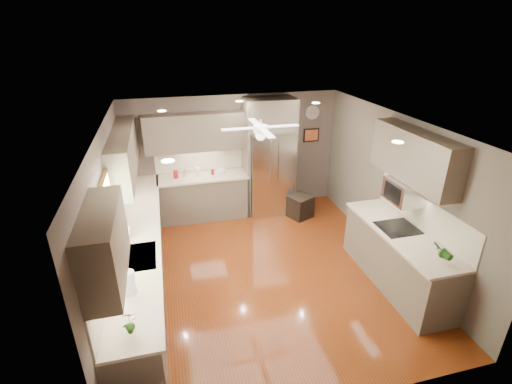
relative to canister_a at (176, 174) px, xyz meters
name	(u,v)px	position (x,y,z in m)	size (l,w,h in m)	color
floor	(265,271)	(1.25, -2.21, -1.02)	(5.00, 5.00, 0.00)	#4C240A
ceiling	(266,124)	(1.25, -2.21, 1.48)	(5.00, 5.00, 0.00)	white
wall_back	(234,154)	(1.25, 0.29, 0.23)	(4.50, 4.50, 0.00)	brown
wall_front	(337,317)	(1.25, -4.71, 0.23)	(4.50, 4.50, 0.00)	brown
wall_left	(112,222)	(-1.00, -2.21, 0.23)	(5.00, 5.00, 0.00)	brown
wall_right	(394,189)	(3.50, -2.21, 0.23)	(5.00, 5.00, 0.00)	brown
canister_a	(176,174)	(0.00, 0.00, 0.00)	(0.10, 0.10, 0.16)	maroon
canister_b	(186,173)	(0.20, 0.05, -0.01)	(0.09, 0.09, 0.14)	silver
canister_c	(198,172)	(0.45, 0.02, 0.01)	(0.10, 0.10, 0.17)	beige
canister_d	(213,172)	(0.75, 0.00, -0.02)	(0.07, 0.07, 0.11)	maroon
soap_bottle	(128,230)	(-0.81, -2.12, 0.02)	(0.09, 0.10, 0.21)	white
potted_plant_left	(129,321)	(-0.69, -4.09, 0.07)	(0.16, 0.11, 0.30)	#245919
potted_plant_right	(441,251)	(3.17, -3.81, 0.08)	(0.17, 0.14, 0.31)	#245919
bowl	(221,173)	(0.92, -0.03, -0.05)	(0.21, 0.21, 0.05)	beige
left_run	(141,258)	(-0.70, -2.06, -0.54)	(0.65, 4.70, 1.45)	brown
back_run	(204,196)	(0.53, 0.00, -0.54)	(1.85, 0.65, 1.45)	brown
uppers	(209,155)	(0.51, -1.50, 0.85)	(4.50, 4.70, 0.95)	brown
window	(106,219)	(-0.97, -2.71, 0.53)	(0.05, 1.12, 0.92)	#BFF2B2
sink	(137,259)	(-0.68, -2.71, -0.11)	(0.50, 0.70, 0.32)	silver
refrigerator	(269,159)	(1.95, -0.05, 0.17)	(1.06, 0.75, 2.45)	silver
right_run	(398,256)	(3.18, -3.01, -0.54)	(0.70, 2.20, 1.45)	brown
microwave	(404,191)	(3.28, -2.76, 0.46)	(0.43, 0.55, 0.34)	silver
ceiling_fan	(261,131)	(1.25, -1.91, 1.31)	(1.18, 1.18, 0.32)	white
recessed_lights	(256,119)	(1.21, -1.81, 1.47)	(2.84, 3.14, 0.01)	white
wall_clock	(313,112)	(3.00, 0.27, 1.03)	(0.30, 0.03, 0.30)	white
framed_print	(311,135)	(3.00, 0.27, 0.53)	(0.36, 0.03, 0.30)	black
stool	(300,206)	(2.51, -0.53, -0.78)	(0.58, 0.58, 0.50)	black
paper_towel	(130,283)	(-0.71, -3.46, 0.06)	(0.13, 0.13, 0.33)	white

